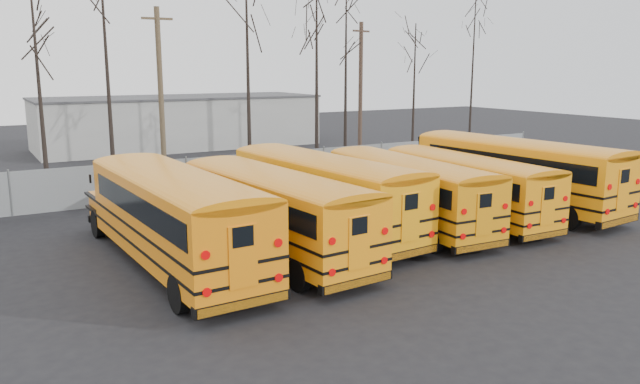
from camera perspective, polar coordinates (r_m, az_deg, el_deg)
ground at (r=23.57m, az=6.82°, el=-4.69°), size 120.00×120.00×0.00m
fence at (r=33.47m, az=-5.57°, el=1.89°), size 40.00×0.04×2.00m
distant_building at (r=52.63m, az=-12.79°, el=6.22°), size 22.00×8.00×4.00m
bus_a at (r=20.69m, az=-13.36°, el=-1.65°), size 3.20×11.93×3.31m
bus_b at (r=21.50m, az=-4.48°, el=-1.27°), size 3.39×11.13×3.07m
bus_c at (r=24.24m, az=0.06°, el=0.40°), size 3.57×11.60×3.20m
bus_d at (r=25.47m, az=7.81°, el=0.50°), size 2.98×10.67×2.95m
bus_e at (r=27.27m, az=13.04°, el=0.92°), size 2.70×10.32×2.87m
bus_f at (r=29.94m, az=17.19°, el=2.15°), size 3.77×12.08×3.33m
utility_pole_left at (r=36.83m, az=-14.35°, el=8.74°), size 1.74×0.30×9.75m
utility_pole_right at (r=46.07m, az=3.72°, el=9.45°), size 1.68×0.58×9.62m
tree_2 at (r=32.11m, az=-24.23°, el=7.88°), size 0.26×0.26×10.16m
tree_3 at (r=34.94m, az=-18.88°, el=10.37°), size 0.26×0.26×12.47m
tree_4 at (r=37.75m, az=-6.61°, el=10.91°), size 0.26×0.26×12.44m
tree_5 at (r=39.52m, az=-0.31°, el=10.38°), size 0.26×0.26×11.58m
tree_6 at (r=42.60m, az=2.36°, el=10.33°), size 0.26×0.26×11.41m
tree_7 at (r=42.86m, az=8.57°, el=8.80°), size 0.26×0.26×9.28m
tree_8 at (r=47.28m, az=13.75°, el=10.39°), size 0.26×0.26×11.85m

